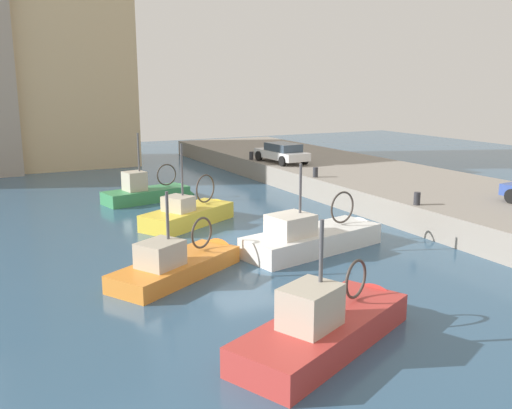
{
  "coord_description": "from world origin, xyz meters",
  "views": [
    {
      "loc": [
        -9.39,
        -19.78,
        6.36
      ],
      "look_at": [
        1.22,
        1.18,
        1.2
      ],
      "focal_mm": 39.21,
      "sensor_mm": 36.0,
      "label": 1
    }
  ],
  "objects_px": {
    "fishing_boat_yellow": "(193,221)",
    "fishing_boat_orange": "(184,270)",
    "fishing_boat_green": "(152,198)",
    "mooring_bollard_south": "(417,199)",
    "parked_car_white": "(282,152)",
    "fishing_boat_white": "(318,246)",
    "mooring_bollard_north": "(251,156)",
    "fishing_boat_red": "(331,336)",
    "mooring_bollard_mid": "(315,172)"
  },
  "relations": [
    {
      "from": "fishing_boat_yellow",
      "to": "fishing_boat_orange",
      "type": "height_order",
      "value": "fishing_boat_yellow"
    },
    {
      "from": "fishing_boat_green",
      "to": "mooring_bollard_south",
      "type": "xyz_separation_m",
      "value": [
        8.3,
        -11.57,
        1.34
      ]
    },
    {
      "from": "parked_car_white",
      "to": "fishing_boat_yellow",
      "type": "bearing_deg",
      "value": -138.93
    },
    {
      "from": "fishing_boat_green",
      "to": "mooring_bollard_south",
      "type": "height_order",
      "value": "fishing_boat_green"
    },
    {
      "from": "fishing_boat_white",
      "to": "fishing_boat_green",
      "type": "bearing_deg",
      "value": 104.93
    },
    {
      "from": "fishing_boat_green",
      "to": "mooring_bollard_north",
      "type": "relative_size",
      "value": 10.2
    },
    {
      "from": "parked_car_white",
      "to": "mooring_bollard_south",
      "type": "relative_size",
      "value": 7.94
    },
    {
      "from": "mooring_bollard_south",
      "to": "mooring_bollard_north",
      "type": "height_order",
      "value": "same"
    },
    {
      "from": "fishing_boat_red",
      "to": "fishing_boat_orange",
      "type": "relative_size",
      "value": 1.12
    },
    {
      "from": "mooring_bollard_north",
      "to": "mooring_bollard_south",
      "type": "bearing_deg",
      "value": -90.0
    },
    {
      "from": "fishing_boat_white",
      "to": "mooring_bollard_mid",
      "type": "height_order",
      "value": "fishing_boat_white"
    },
    {
      "from": "mooring_bollard_south",
      "to": "mooring_bollard_mid",
      "type": "xyz_separation_m",
      "value": [
        0.0,
        8.0,
        0.0
      ]
    },
    {
      "from": "fishing_boat_red",
      "to": "mooring_bollard_mid",
      "type": "xyz_separation_m",
      "value": [
        9.2,
        15.05,
        1.35
      ]
    },
    {
      "from": "fishing_boat_red",
      "to": "mooring_bollard_north",
      "type": "xyz_separation_m",
      "value": [
        9.2,
        23.05,
        1.35
      ]
    },
    {
      "from": "fishing_boat_green",
      "to": "mooring_bollard_north",
      "type": "height_order",
      "value": "fishing_boat_green"
    },
    {
      "from": "fishing_boat_yellow",
      "to": "fishing_boat_orange",
      "type": "bearing_deg",
      "value": -113.11
    },
    {
      "from": "parked_car_white",
      "to": "fishing_boat_white",
      "type": "bearing_deg",
      "value": -114.15
    },
    {
      "from": "mooring_bollard_mid",
      "to": "mooring_bollard_north",
      "type": "xyz_separation_m",
      "value": [
        0.0,
        8.0,
        0.0
      ]
    },
    {
      "from": "fishing_boat_green",
      "to": "fishing_boat_orange",
      "type": "relative_size",
      "value": 0.98
    },
    {
      "from": "fishing_boat_white",
      "to": "fishing_boat_green",
      "type": "distance_m",
      "value": 12.22
    },
    {
      "from": "fishing_boat_green",
      "to": "mooring_bollard_south",
      "type": "relative_size",
      "value": 10.2
    },
    {
      "from": "mooring_bollard_mid",
      "to": "fishing_boat_green",
      "type": "bearing_deg",
      "value": 156.74
    },
    {
      "from": "fishing_boat_white",
      "to": "parked_car_white",
      "type": "xyz_separation_m",
      "value": [
        6.32,
        14.1,
        1.74
      ]
    },
    {
      "from": "fishing_boat_green",
      "to": "fishing_boat_yellow",
      "type": "distance_m",
      "value": 5.75
    },
    {
      "from": "fishing_boat_red",
      "to": "fishing_boat_orange",
      "type": "xyz_separation_m",
      "value": [
        -1.59,
        6.44,
        -0.0
      ]
    },
    {
      "from": "fishing_boat_orange",
      "to": "mooring_bollard_north",
      "type": "height_order",
      "value": "fishing_boat_orange"
    },
    {
      "from": "fishing_boat_green",
      "to": "mooring_bollard_north",
      "type": "bearing_deg",
      "value": 28.08
    },
    {
      "from": "fishing_boat_red",
      "to": "mooring_bollard_mid",
      "type": "distance_m",
      "value": 17.69
    },
    {
      "from": "fishing_boat_white",
      "to": "fishing_boat_yellow",
      "type": "distance_m",
      "value": 6.72
    },
    {
      "from": "mooring_bollard_mid",
      "to": "mooring_bollard_south",
      "type": "bearing_deg",
      "value": -90.0
    },
    {
      "from": "mooring_bollard_mid",
      "to": "fishing_boat_yellow",
      "type": "bearing_deg",
      "value": -164.9
    },
    {
      "from": "mooring_bollard_mid",
      "to": "mooring_bollard_north",
      "type": "bearing_deg",
      "value": 90.0
    },
    {
      "from": "fishing_boat_white",
      "to": "mooring_bollard_south",
      "type": "relative_size",
      "value": 12.36
    },
    {
      "from": "mooring_bollard_south",
      "to": "mooring_bollard_mid",
      "type": "bearing_deg",
      "value": 90.0
    },
    {
      "from": "fishing_boat_green",
      "to": "parked_car_white",
      "type": "bearing_deg",
      "value": 13.59
    },
    {
      "from": "fishing_boat_orange",
      "to": "fishing_boat_yellow",
      "type": "bearing_deg",
      "value": 66.89
    },
    {
      "from": "mooring_bollard_south",
      "to": "mooring_bollard_north",
      "type": "bearing_deg",
      "value": 90.0
    },
    {
      "from": "fishing_boat_white",
      "to": "fishing_boat_green",
      "type": "relative_size",
      "value": 1.21
    },
    {
      "from": "fishing_boat_yellow",
      "to": "fishing_boat_green",
      "type": "bearing_deg",
      "value": 92.57
    },
    {
      "from": "fishing_boat_white",
      "to": "mooring_bollard_north",
      "type": "height_order",
      "value": "fishing_boat_white"
    },
    {
      "from": "fishing_boat_green",
      "to": "mooring_bollard_north",
      "type": "distance_m",
      "value": 9.51
    },
    {
      "from": "fishing_boat_yellow",
      "to": "mooring_bollard_mid",
      "type": "height_order",
      "value": "fishing_boat_yellow"
    },
    {
      "from": "fishing_boat_yellow",
      "to": "mooring_bollard_south",
      "type": "distance_m",
      "value": 10.03
    },
    {
      "from": "fishing_boat_white",
      "to": "fishing_boat_orange",
      "type": "distance_m",
      "value": 5.65
    },
    {
      "from": "fishing_boat_white",
      "to": "fishing_boat_yellow",
      "type": "relative_size",
      "value": 1.23
    },
    {
      "from": "fishing_boat_green",
      "to": "fishing_boat_red",
      "type": "bearing_deg",
      "value": -92.76
    },
    {
      "from": "fishing_boat_green",
      "to": "mooring_bollard_mid",
      "type": "relative_size",
      "value": 10.2
    },
    {
      "from": "fishing_boat_yellow",
      "to": "mooring_bollard_north",
      "type": "bearing_deg",
      "value": 51.65
    },
    {
      "from": "fishing_boat_green",
      "to": "fishing_boat_red",
      "type": "xyz_separation_m",
      "value": [
        -0.9,
        -18.62,
        -0.01
      ]
    },
    {
      "from": "fishing_boat_red",
      "to": "fishing_boat_white",
      "type": "bearing_deg",
      "value": 59.29
    }
  ]
}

